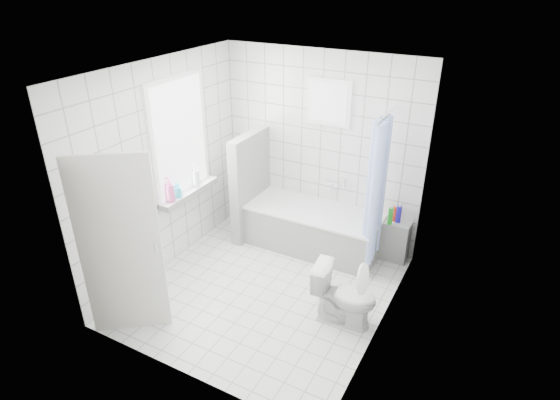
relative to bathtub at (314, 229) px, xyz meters
The scene contains 19 objects.
ground 1.17m from the bathtub, 95.60° to the right, with size 3.00×3.00×0.00m, color white.
ceiling 2.57m from the bathtub, 95.60° to the right, with size 3.00×3.00×0.00m, color white.
wall_back 1.08m from the bathtub, 106.40° to the left, with size 2.80×0.02×2.60m, color white.
wall_front 2.81m from the bathtub, 92.41° to the right, with size 2.80×0.02×2.60m, color white.
wall_left 2.14m from the bathtub, 143.32° to the right, with size 0.02×3.00×2.60m, color white.
wall_right 1.99m from the bathtub, 41.10° to the right, with size 0.02×3.00×2.60m, color white.
window_left 2.13m from the bathtub, 150.62° to the right, with size 0.01×0.90×1.40m, color white.
window_back 1.69m from the bathtub, 91.80° to the left, with size 0.50×0.01×0.50m, color white.
window_sill 1.74m from the bathtub, 149.85° to the right, with size 0.18×1.02×0.08m, color white.
door 2.68m from the bathtub, 113.66° to the right, with size 0.04×0.80×2.00m, color silver.
bathtub is the anchor object (origin of this frame).
partition_wall 1.07m from the bathtub, behind, with size 0.15×0.85×1.50m, color white.
tiled_ledge 1.06m from the bathtub, 13.88° to the left, with size 0.40×0.24×0.55m, color white.
toilet 1.52m from the bathtub, 52.77° to the right, with size 0.39×0.68×0.69m, color white.
curtain_rod 1.90m from the bathtub, ahead, with size 0.02×0.02×0.80m, color silver.
shower_curtain 1.18m from the bathtub, 10.46° to the right, with size 0.14×0.48×1.78m, color #5073EB, non-canonical shape.
tub_faucet 0.66m from the bathtub, 73.38° to the left, with size 0.18×0.06×0.06m, color silver.
sill_bottles 1.87m from the bathtub, 145.71° to the right, with size 0.16×0.65×0.32m.
ledge_bottles 1.10m from the bathtub, 12.83° to the left, with size 0.15×0.18×0.23m.
Camera 1 is at (2.32, -3.93, 3.52)m, focal length 30.00 mm.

